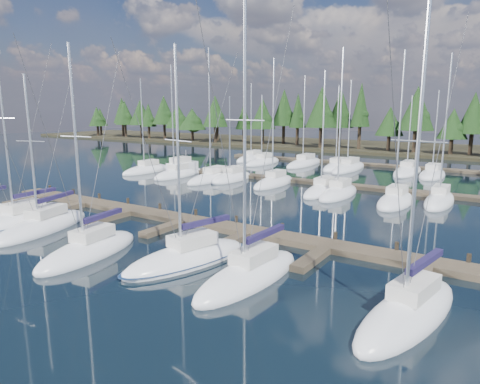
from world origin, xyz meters
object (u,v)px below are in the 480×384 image
Objects in this scene: front_sailboat_3 at (89,251)px; main_dock at (183,222)px; front_sailboat_2 at (44,226)px; front_sailboat_5 at (250,275)px; motor_yacht_left at (182,171)px; front_sailboat_4 at (187,258)px; front_sailboat_6 at (409,312)px; front_sailboat_1 at (20,220)px.

main_dock is at bearing 88.56° from front_sailboat_3.
main_dock is 3.25× the size of front_sailboat_3.
front_sailboat_3 is (7.65, -1.79, 0.02)m from front_sailboat_2.
front_sailboat_5 is 1.88× the size of motor_yacht_left.
front_sailboat_5 reaches higher than front_sailboat_2.
front_sailboat_2 is 0.92× the size of front_sailboat_4.
front_sailboat_3 reaches higher than front_sailboat_4.
front_sailboat_5 reaches higher than front_sailboat_4.
main_dock is at bearing 41.36° from front_sailboat_2.
front_sailboat_4 is 1.61× the size of motor_yacht_left.
front_sailboat_3 is at bearing -91.44° from main_dock.
front_sailboat_6 is (26.28, 0.50, 0.02)m from front_sailboat_2.
main_dock is 3.10× the size of front_sailboat_6.
front_sailboat_4 is 34.24m from motor_yacht_left.
front_sailboat_6 reaches higher than front_sailboat_3.
main_dock is 8.60m from front_sailboat_4.
front_sailboat_3 is 10.75m from front_sailboat_5.
front_sailboat_2 is at bearing -179.07° from front_sailboat_5.
front_sailboat_2 reaches higher than main_dock.
motor_yacht_left reaches higher than main_dock.
front_sailboat_3 is 18.78m from front_sailboat_6.
front_sailboat_5 is at bearing 0.81° from front_sailboat_1.
main_dock is at bearing 147.29° from front_sailboat_5.
front_sailboat_3 reaches higher than motor_yacht_left.
front_sailboat_6 is (12.63, -0.06, 0.02)m from front_sailboat_4.
front_sailboat_1 is 1.07× the size of front_sailboat_6.
front_sailboat_5 is at bearing 0.93° from front_sailboat_2.
motor_yacht_left is at bearing 135.97° from front_sailboat_5.
front_sailboat_6 is 1.72× the size of motor_yacht_left.
front_sailboat_6 is (18.64, 2.30, 0.00)m from front_sailboat_3.
front_sailboat_2 reaches higher than motor_yacht_left.
main_dock is 2.91× the size of front_sailboat_1.
front_sailboat_1 is at bearing -178.06° from front_sailboat_4.
front_sailboat_1 reaches higher than front_sailboat_2.
front_sailboat_2 is 0.91× the size of front_sailboat_3.
motor_yacht_left is (-16.68, 19.48, 0.25)m from main_dock.
main_dock is at bearing -49.42° from motor_yacht_left.
front_sailboat_5 is at bearing -44.03° from motor_yacht_left.
front_sailboat_3 is at bearing -13.20° from front_sailboat_2.
main_dock is 3.59× the size of front_sailboat_2.
main_dock is 2.85× the size of front_sailboat_5.
front_sailboat_5 is at bearing -178.54° from front_sailboat_6.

